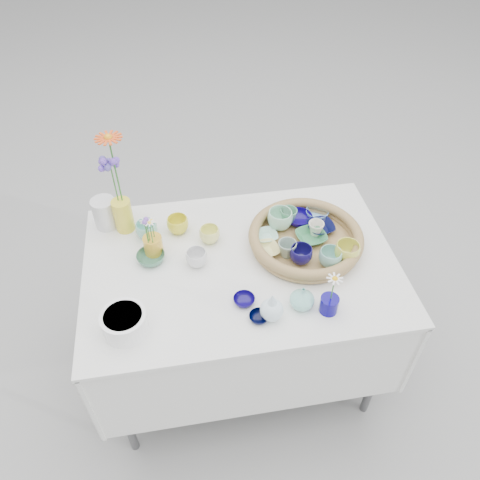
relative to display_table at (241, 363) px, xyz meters
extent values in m
plane|color=gray|center=(0.00, 0.00, 0.00)|extent=(80.00, 80.00, 0.00)
imported|color=#0C015A|center=(0.29, 0.18, 0.80)|extent=(0.13, 0.13, 0.04)
imported|color=#080C33|center=(0.37, 0.12, 0.80)|extent=(0.13, 0.13, 0.03)
imported|color=#D8D64B|center=(0.41, -0.07, 0.82)|extent=(0.11, 0.11, 0.08)
imported|color=#388052|center=(0.31, 0.06, 0.80)|extent=(0.15, 0.15, 0.03)
imported|color=gray|center=(0.19, -0.01, 0.82)|extent=(0.09, 0.09, 0.07)
imported|color=#ADE6D3|center=(0.13, 0.10, 0.79)|extent=(0.11, 0.11, 0.02)
imported|color=#A7E3C0|center=(0.20, 0.16, 0.83)|extent=(0.11, 0.11, 0.08)
imported|color=white|center=(0.34, 0.09, 0.81)|extent=(0.09, 0.09, 0.06)
imported|color=#80BBF0|center=(0.38, 0.20, 0.80)|extent=(0.13, 0.13, 0.03)
imported|color=#130E4F|center=(0.23, -0.05, 0.82)|extent=(0.11, 0.11, 0.07)
imported|color=#E5DE87|center=(0.11, 0.02, 0.80)|extent=(0.12, 0.12, 0.03)
imported|color=#78B8AC|center=(0.34, -0.09, 0.82)|extent=(0.11, 0.11, 0.07)
imported|color=#54956F|center=(0.24, 0.19, 0.82)|extent=(0.09, 0.09, 0.07)
imported|color=yellow|center=(-0.24, 0.23, 0.80)|extent=(0.11, 0.11, 0.07)
imported|color=#E9EA78|center=(-0.11, 0.15, 0.80)|extent=(0.11, 0.11, 0.07)
imported|color=#3B6E55|center=(-0.36, 0.07, 0.78)|extent=(0.13, 0.13, 0.04)
imported|color=silver|center=(-0.18, 0.02, 0.80)|extent=(0.11, 0.11, 0.07)
imported|color=#0B034B|center=(-0.02, -0.21, 0.78)|extent=(0.10, 0.10, 0.03)
imported|color=#79C5B5|center=(-0.37, 0.22, 0.80)|extent=(0.11, 0.11, 0.07)
imported|color=black|center=(0.02, -0.29, 0.78)|extent=(0.09, 0.09, 0.02)
imported|color=#85D2C3|center=(0.18, -0.26, 0.81)|extent=(0.11, 0.11, 0.09)
cylinder|color=#08006C|center=(0.27, -0.29, 0.80)|extent=(0.08, 0.08, 0.07)
cylinder|color=yellow|center=(-0.46, 0.28, 0.84)|extent=(0.10, 0.10, 0.15)
cylinder|color=gold|center=(-0.34, 0.11, 0.81)|extent=(0.09, 0.09, 0.08)
camera|label=1|loc=(-0.22, -1.28, 2.14)|focal=35.00mm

